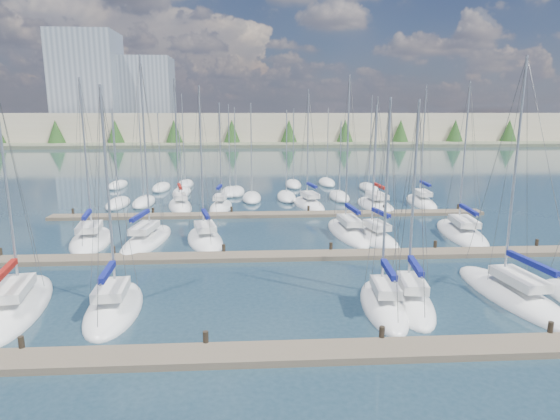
{
  "coord_description": "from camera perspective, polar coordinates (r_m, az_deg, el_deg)",
  "views": [
    {
      "loc": [
        -1.84,
        -16.52,
        10.44
      ],
      "look_at": [
        0.0,
        14.0,
        4.0
      ],
      "focal_mm": 30.0,
      "sensor_mm": 36.0,
      "label": 1
    }
  ],
  "objects": [
    {
      "name": "sailboat_k",
      "position": [
        41.03,
        8.25,
        -2.7
      ],
      "size": [
        3.32,
        9.63,
        14.23
      ],
      "rotation": [
        0.0,
        0.0,
        0.08
      ],
      "color": "white",
      "rests_on": "ground"
    },
    {
      "name": "sailboat_p",
      "position": [
        52.91,
        3.53,
        0.69
      ],
      "size": [
        4.08,
        8.37,
        13.63
      ],
      "rotation": [
        0.0,
        0.0,
        0.18
      ],
      "color": "white",
      "rests_on": "ground"
    },
    {
      "name": "sailboat_l",
      "position": [
        39.65,
        11.44,
        -3.34
      ],
      "size": [
        3.81,
        7.94,
        11.73
      ],
      "rotation": [
        0.0,
        0.0,
        0.18
      ],
      "color": "white",
      "rests_on": "ground"
    },
    {
      "name": "sailboat_o",
      "position": [
        51.76,
        -7.22,
        0.38
      ],
      "size": [
        2.89,
        6.5,
        12.16
      ],
      "rotation": [
        0.0,
        0.0,
        -0.1
      ],
      "color": "white",
      "rests_on": "ground"
    },
    {
      "name": "sailboat_c",
      "position": [
        26.99,
        -19.55,
        -11.17
      ],
      "size": [
        3.34,
        7.61,
        12.52
      ],
      "rotation": [
        0.0,
        0.0,
        0.08
      ],
      "color": "white",
      "rests_on": "ground"
    },
    {
      "name": "sailboat_m",
      "position": [
        43.24,
        21.23,
        -2.67
      ],
      "size": [
        4.17,
        10.27,
        13.66
      ],
      "rotation": [
        0.0,
        0.0,
        -0.11
      ],
      "color": "white",
      "rests_on": "ground"
    },
    {
      "name": "sailboat_r",
      "position": [
        56.58,
        16.83,
        0.94
      ],
      "size": [
        3.07,
        8.86,
        14.2
      ],
      "rotation": [
        0.0,
        0.0,
        -0.06
      ],
      "color": "white",
      "rests_on": "ground"
    },
    {
      "name": "sailboat_e",
      "position": [
        27.33,
        15.52,
        -10.6
      ],
      "size": [
        3.27,
        7.52,
        11.82
      ],
      "rotation": [
        0.0,
        0.0,
        -0.13
      ],
      "color": "white",
      "rests_on": "ground"
    },
    {
      "name": "sailboat_i",
      "position": [
        39.63,
        -15.9,
        -3.56
      ],
      "size": [
        3.88,
        9.9,
        15.5
      ],
      "rotation": [
        0.0,
        0.0,
        -0.12
      ],
      "color": "white",
      "rests_on": "ground"
    },
    {
      "name": "sailboat_h",
      "position": [
        41.27,
        -22.01,
        -3.4
      ],
      "size": [
        4.53,
        8.68,
        13.82
      ],
      "rotation": [
        0.0,
        0.0,
        0.17
      ],
      "color": "white",
      "rests_on": "ground"
    },
    {
      "name": "dock_mid",
      "position": [
        34.17,
        -0.2,
        -5.63
      ],
      "size": [
        44.0,
        1.93,
        1.1
      ],
      "color": "#6B5E4C",
      "rests_on": "ground"
    },
    {
      "name": "shoreline",
      "position": [
        166.71,
        -7.52,
        10.76
      ],
      "size": [
        400.0,
        60.0,
        38.0
      ],
      "color": "#666B51",
      "rests_on": "ground"
    },
    {
      "name": "dock_near",
      "position": [
        21.28,
        2.03,
        -17.03
      ],
      "size": [
        44.0,
        1.93,
        1.1
      ],
      "color": "#6B5E4C",
      "rests_on": "ground"
    },
    {
      "name": "sailboat_j",
      "position": [
        38.87,
        -9.13,
        -3.56
      ],
      "size": [
        4.39,
        8.22,
        13.2
      ],
      "rotation": [
        0.0,
        0.0,
        0.22
      ],
      "color": "white",
      "rests_on": "ground"
    },
    {
      "name": "ground",
      "position": [
        77.25,
        -2.06,
        4.12
      ],
      "size": [
        400.0,
        400.0,
        0.0
      ],
      "primitive_type": "plane",
      "color": "#243A48",
      "rests_on": "ground"
    },
    {
      "name": "sailboat_f",
      "position": [
        30.19,
        26.42,
        -9.28
      ],
      "size": [
        3.85,
        10.28,
        14.12
      ],
      "rotation": [
        0.0,
        0.0,
        0.11
      ],
      "color": "white",
      "rests_on": "ground"
    },
    {
      "name": "distant_boats",
      "position": [
        61.18,
        -5.75,
        2.28
      ],
      "size": [
        36.93,
        20.75,
        13.3
      ],
      "color": "#9EA0A5",
      "rests_on": "ground"
    },
    {
      "name": "sailboat_d",
      "position": [
        26.39,
        12.46,
        -11.25
      ],
      "size": [
        2.76,
        7.27,
        11.92
      ],
      "rotation": [
        0.0,
        0.0,
        -0.08
      ],
      "color": "white",
      "rests_on": "ground"
    },
    {
      "name": "sailboat_n",
      "position": [
        53.16,
        -12.08,
        0.52
      ],
      "size": [
        4.22,
        8.53,
        14.73
      ],
      "rotation": [
        0.0,
        0.0,
        0.22
      ],
      "color": "white",
      "rests_on": "ground"
    },
    {
      "name": "sailboat_b",
      "position": [
        29.39,
        -29.47,
        -10.17
      ],
      "size": [
        4.75,
        10.13,
        13.25
      ],
      "rotation": [
        0.0,
        0.0,
        0.18
      ],
      "color": "white",
      "rests_on": "ground"
    },
    {
      "name": "sailboat_q",
      "position": [
        53.41,
        11.56,
        0.56
      ],
      "size": [
        3.75,
        9.11,
        12.81
      ],
      "rotation": [
        0.0,
        0.0,
        0.07
      ],
      "color": "white",
      "rests_on": "ground"
    },
    {
      "name": "dock_far",
      "position": [
        47.69,
        -1.16,
        -0.57
      ],
      "size": [
        44.0,
        1.93,
        1.1
      ],
      "color": "#6B5E4C",
      "rests_on": "ground"
    }
  ]
}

